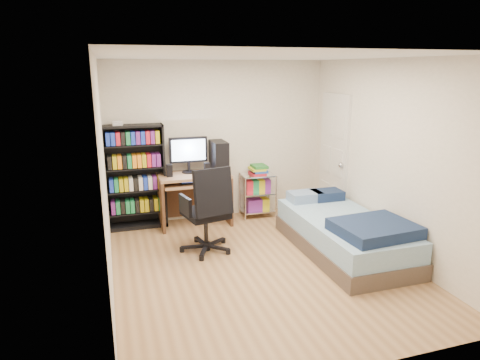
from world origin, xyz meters
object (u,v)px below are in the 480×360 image
object	(u,v)px
bed	(345,233)
computer_desk	(200,177)
media_shelf	(135,176)
office_chair	(207,225)

from	to	relation	value
bed	computer_desk	bearing A→B (deg)	132.75
media_shelf	office_chair	size ratio (longest dim) A/B	1.40
media_shelf	computer_desk	bearing A→B (deg)	-4.97
media_shelf	bed	distance (m)	3.15
media_shelf	office_chair	distance (m)	1.53
computer_desk	office_chair	xyz separation A→B (m)	(-0.16, -1.13, -0.36)
media_shelf	bed	world-z (taller)	media_shelf
office_chair	media_shelf	bearing A→B (deg)	111.62
computer_desk	media_shelf	bearing A→B (deg)	175.03
media_shelf	computer_desk	world-z (taller)	media_shelf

